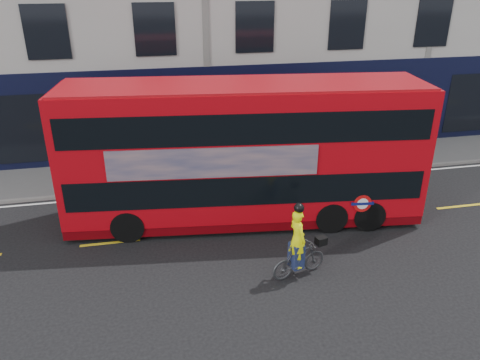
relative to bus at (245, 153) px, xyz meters
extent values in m
plane|color=black|center=(-0.39, -2.26, -2.33)|extent=(120.00, 120.00, 0.00)
cube|color=slate|center=(-0.39, 4.24, -2.27)|extent=(60.00, 3.00, 0.12)
cube|color=gray|center=(-0.39, 2.74, -2.27)|extent=(60.00, 0.12, 0.13)
cube|color=black|center=(-0.39, 5.72, -0.33)|extent=(50.00, 0.08, 4.00)
cube|color=silver|center=(-0.39, 2.44, -2.33)|extent=(58.00, 0.10, 0.01)
cube|color=#B60710|center=(-0.04, 0.01, 0.14)|extent=(11.43, 3.80, 4.03)
cube|color=#5B0308|center=(-0.04, 0.01, -2.03)|extent=(11.42, 3.75, 0.31)
cube|color=black|center=(-0.04, 0.01, -0.75)|extent=(10.99, 3.79, 0.92)
cube|color=black|center=(-0.04, 0.01, 1.19)|extent=(10.99, 3.79, 0.92)
cube|color=maroon|center=(-0.04, 0.01, 2.17)|extent=(11.20, 3.67, 0.08)
cube|color=black|center=(5.55, -0.63, -0.75)|extent=(0.30, 2.28, 0.92)
cube|color=black|center=(5.55, -0.63, 1.19)|extent=(0.30, 2.28, 0.92)
cube|color=black|center=(-5.63, 0.64, -0.75)|extent=(0.30, 2.28, 0.92)
cube|color=#A67973|center=(-1.20, -1.17, 0.22)|extent=(6.08, 0.73, 0.92)
cylinder|color=red|center=(3.36, -1.69, -1.31)|extent=(0.57, 0.08, 0.57)
cylinder|color=white|center=(3.36, -1.70, -1.31)|extent=(0.37, 0.06, 0.37)
cube|color=#0C1459|center=(3.35, -1.70, -1.31)|extent=(0.71, 0.10, 0.09)
cylinder|color=black|center=(3.81, -0.43, -1.82)|extent=(1.31, 2.70, 1.02)
cylinder|color=black|center=(2.59, -0.29, -1.82)|extent=(1.31, 2.70, 1.02)
cylinder|color=black|center=(-3.69, 0.42, -1.82)|extent=(1.31, 2.70, 1.02)
imported|color=#404244|center=(0.74, -3.48, -1.84)|extent=(1.69, 0.87, 0.98)
imported|color=#DCE006|center=(0.64, -3.51, -1.15)|extent=(0.54, 0.68, 1.65)
cube|color=black|center=(1.40, -3.30, -1.43)|extent=(0.34, 0.29, 0.22)
cube|color=#1B2448|center=(0.64, -3.51, -1.67)|extent=(0.40, 0.46, 0.72)
sphere|color=black|center=(0.64, -3.51, -0.24)|extent=(0.27, 0.27, 0.27)
camera|label=1|loc=(-2.97, -13.54, 5.32)|focal=35.00mm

